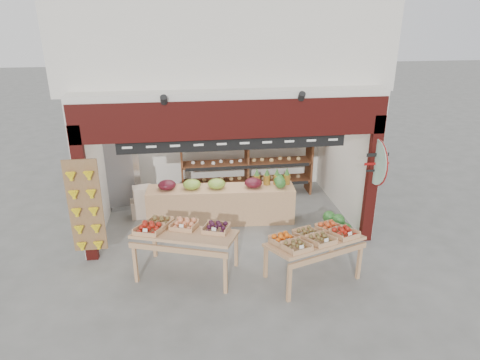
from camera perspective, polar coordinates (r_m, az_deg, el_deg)
name	(u,v)px	position (r m, az deg, el deg)	size (l,w,h in m)	color
ground	(229,224)	(9.62, -1.53, -5.90)	(60.00, 60.00, 0.00)	#61605C
shop_structure	(219,36)	(10.14, -2.81, 18.66)	(6.36, 5.12, 5.40)	silver
banana_board	(85,209)	(8.24, -19.93, -3.62)	(0.60, 0.15, 1.80)	olive
gift_sign	(376,162)	(8.62, 17.73, 2.33)	(0.04, 0.93, 0.92)	#ADDABC
back_shelving	(247,149)	(10.70, 0.93, 4.17)	(3.31, 0.54, 2.02)	brown
refrigerator	(122,168)	(10.60, -15.45, 1.50)	(0.73, 0.73, 1.88)	silver
cardboard_stack	(152,204)	(10.16, -11.63, -3.13)	(1.06, 0.78, 0.73)	beige
mid_counter	(221,203)	(9.58, -2.59, -3.06)	(3.28, 0.85, 1.03)	tan
display_table_left	(181,230)	(7.68, -7.89, -6.67)	(1.95, 1.48, 1.09)	tan
display_table_right	(314,239)	(7.55, 9.83, -7.75)	(1.77, 1.33, 1.01)	tan
watermelon_pile	(336,229)	(9.25, 12.67, -6.40)	(0.72, 0.67, 0.51)	#194D1C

